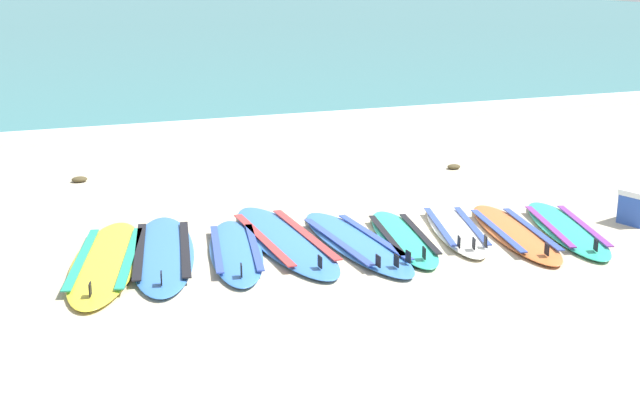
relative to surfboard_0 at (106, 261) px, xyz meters
name	(u,v)px	position (x,y,z in m)	size (l,w,h in m)	color
ground_plane	(368,226)	(2.82, 0.24, -0.04)	(80.00, 80.00, 0.00)	#C1B599
sea	(69,21)	(2.82, 35.67, 0.01)	(80.00, 60.00, 0.10)	teal
wave_foam_strip	(227,126)	(2.82, 6.18, 0.02)	(80.00, 1.02, 0.11)	white
surfboard_0	(106,261)	(0.00, 0.00, 0.00)	(1.22, 2.54, 0.18)	yellow
surfboard_1	(163,253)	(0.54, 0.04, 0.00)	(1.06, 2.49, 0.18)	#3875CC
surfboard_2	(236,251)	(1.22, -0.16, 0.00)	(0.91, 2.09, 0.18)	#3875CC
surfboard_3	(284,239)	(1.78, 0.01, 0.00)	(0.67, 2.54, 0.18)	#3875CC
surfboard_4	(356,242)	(2.42, -0.33, 0.00)	(0.64, 2.28, 0.18)	#3875CC
surfboard_5	(403,237)	(2.94, -0.37, 0.00)	(0.85, 1.98, 0.18)	#2DB793
surfboard_6	(456,229)	(3.58, -0.31, 0.00)	(1.00, 1.98, 0.18)	silver
surfboard_7	(514,232)	(4.10, -0.63, 0.00)	(0.94, 2.15, 0.18)	orange
surfboard_8	(566,229)	(4.68, -0.72, 0.00)	(1.10, 2.13, 0.18)	#2DB793
seaweed_clump_near_shoreline	(454,167)	(5.00, 2.23, 0.00)	(0.19, 0.15, 0.07)	#4C4228
seaweed_clump_mid_sand	(79,179)	(0.09, 3.33, 0.00)	(0.20, 0.16, 0.07)	#4C4228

